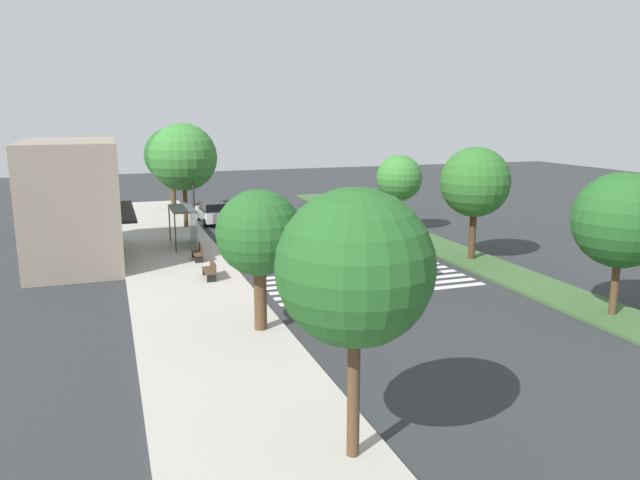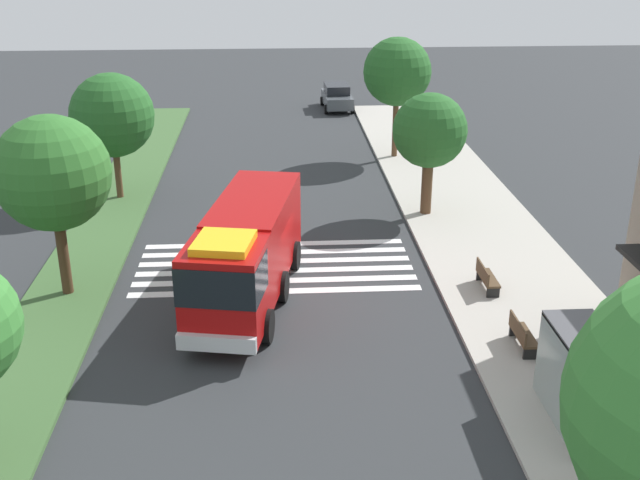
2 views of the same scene
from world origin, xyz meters
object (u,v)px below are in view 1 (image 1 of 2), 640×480
Objects in this scene: sidewalk_tree_far_east at (171,155)px; median_tree_far_west at (621,220)px; sidewalk_tree_far_west at (355,268)px; median_tree_west at (475,182)px; fire_truck at (363,231)px; bench_near_shelter at (198,252)px; median_tree_center at (399,179)px; sidewalk_tree_west at (259,234)px; bench_west_of_shelter at (210,270)px; parked_car_mid at (212,212)px; bus_stop_shelter at (188,219)px; sidewalk_tree_east at (183,157)px; street_lamp at (193,185)px.

sidewalk_tree_far_east reaches higher than median_tree_far_west.
median_tree_west is (16.81, -14.30, -0.33)m from sidewalk_tree_far_west.
fire_truck is at bearing -23.86° from sidewalk_tree_far_west.
bench_near_shelter is 15.98m from median_tree_center.
sidewalk_tree_west is at bearing 77.69° from median_tree_far_west.
sidewalk_tree_far_east reaches higher than median_tree_west.
sidewalk_tree_far_west is (-17.46, -0.65, 4.29)m from bench_west_of_shelter.
median_tree_center is (-7.75, -12.10, 2.95)m from parked_car_mid.
sidewalk_tree_east is at bearing -5.71° from bus_stop_shelter.
sidewalk_tree_far_west is at bearing -178.48° from bus_stop_shelter.
fire_truck is 1.70× the size of sidewalk_tree_west.
sidewalk_tree_west is (9.42, 0.00, -0.96)m from sidewalk_tree_far_west.
fire_truck is at bearing -87.21° from bench_west_of_shelter.
sidewalk_tree_east is (15.01, -0.65, 4.64)m from bench_west_of_shelter.
bus_stop_shelter is 0.66× the size of median_tree_center.
fire_truck reaches higher than parked_car_mid.
median_tree_far_west is (-19.35, -14.98, 2.23)m from bus_stop_shelter.
bench_west_of_shelter is at bearing 53.26° from median_tree_far_west.
street_lamp is at bearing -177.74° from sidewalk_tree_far_east.
bus_stop_shelter is 7.63m from sidewalk_tree_east.
median_tree_center is at bearing -87.63° from bus_stop_shelter.
sidewalk_tree_west is at bearing -176.95° from bench_near_shelter.
sidewalk_tree_far_east is at bearing -1.59° from bench_west_of_shelter.
median_tree_far_west is at bearing -180.00° from median_tree_center.
bus_stop_shelter reaches higher than parked_car_mid.
median_tree_west reaches higher than bus_stop_shelter.
sidewalk_tree_far_east is (23.46, -0.65, 4.25)m from bench_west_of_shelter.
median_tree_far_west is (-27.72, -12.10, 3.26)m from parked_car_mid.
fire_truck is at bearing -149.83° from street_lamp.
street_lamp is 30.84m from sidewalk_tree_far_west.
sidewalk_tree_far_east is at bearing 0.00° from sidewalk_tree_east.
fire_truck is 24.53m from sidewalk_tree_far_east.
fire_truck is 19.77m from sidewalk_tree_far_west.
fire_truck is 17.16m from parked_car_mid.
fire_truck is 8.68m from bench_west_of_shelter.
sidewalk_tree_far_east is at bearing -2.56° from bus_stop_shelter.
bench_near_shelter is at bearing 0.00° from bench_west_of_shelter.
median_tree_far_west is (-26.17, -14.30, -1.11)m from sidewalk_tree_east.
parked_car_mid is 5.13m from sidewalk_tree_east.
sidewalk_tree_east is 1.27× the size of median_tree_far_west.
sidewalk_tree_east is (-1.55, 2.20, 4.37)m from parked_car_mid.
fire_truck is 9.45m from bench_near_shelter.
median_tree_far_west is at bearing -135.75° from bench_near_shelter.
median_tree_far_west reaches higher than street_lamp.
street_lamp is 10.24m from sidewalk_tree_far_east.
median_tree_far_west is at bearing -157.56° from sidewalk_tree_far_east.
sidewalk_tree_east is at bearing 66.55° from median_tree_center.
bench_near_shelter is 1.00× the size of bench_west_of_shelter.
sidewalk_tree_far_east is (40.93, 0.00, -0.04)m from sidewalk_tree_far_west.
fire_truck is 5.82× the size of bench_near_shelter.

